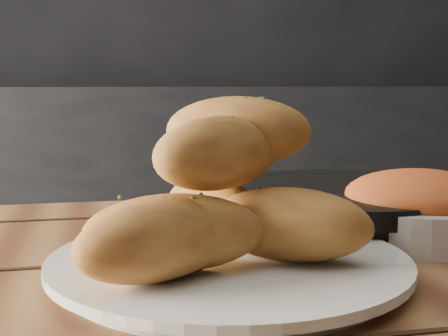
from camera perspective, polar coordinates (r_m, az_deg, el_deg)
counter at (r=2.49m, az=-9.46°, el=-3.05°), size 2.80×0.60×0.90m
plate at (r=0.53m, az=0.45°, el=-8.91°), size 0.30×0.30×0.02m
bread_rolls at (r=0.51m, az=-0.72°, el=-2.75°), size 0.26×0.24×0.13m
skillet at (r=0.73m, az=10.94°, el=-3.34°), size 0.42×0.29×0.05m
bowl at (r=0.69m, az=17.48°, el=-3.48°), size 0.18×0.18×0.07m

